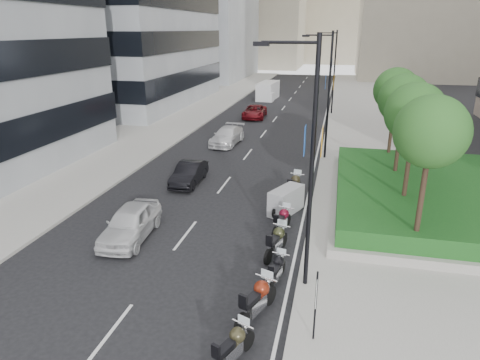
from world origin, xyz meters
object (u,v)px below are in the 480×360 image
(motorcycle_0, at_px, (233,347))
(car_b, at_px, (189,173))
(parking_sign, at_px, (316,302))
(motorcycle_3, at_px, (277,241))
(motorcycle_1, at_px, (257,300))
(delivery_van, at_px, (268,91))
(lamp_post_0, at_px, (308,156))
(motorcycle_5, at_px, (286,201))
(motorcycle_2, at_px, (277,270))
(lamp_post_2, at_px, (333,68))
(car_c, at_px, (227,136))
(motorcycle_4, at_px, (282,221))
(car_d, at_px, (254,112))
(motorcycle_6, at_px, (294,186))
(lamp_post_1, at_px, (327,90))
(car_a, at_px, (130,223))

(motorcycle_0, height_order, car_b, car_b)
(parking_sign, distance_m, motorcycle_3, 5.55)
(motorcycle_1, distance_m, delivery_van, 46.96)
(lamp_post_0, bearing_deg, motorcycle_5, 102.00)
(motorcycle_3, bearing_deg, motorcycle_2, -157.12)
(lamp_post_2, distance_m, car_c, 17.82)
(lamp_post_2, xyz_separation_m, motorcycle_4, (-1.31, -30.66, -4.48))
(motorcycle_5, bearing_deg, parking_sign, -143.70)
(lamp_post_2, xyz_separation_m, delivery_van, (-8.66, 9.21, -3.99))
(lamp_post_2, height_order, motorcycle_4, lamp_post_2)
(motorcycle_2, distance_m, motorcycle_3, 2.16)
(parking_sign, xyz_separation_m, car_d, (-8.56, 34.11, -0.77))
(motorcycle_6, distance_m, car_c, 12.64)
(lamp_post_1, bearing_deg, motorcycle_3, -94.79)
(motorcycle_1, bearing_deg, delivery_van, 29.61)
(car_c, bearing_deg, car_d, 93.52)
(motorcycle_6, bearing_deg, motorcycle_1, -169.36)
(motorcycle_1, xyz_separation_m, car_b, (-6.58, 11.94, -0.00))
(lamp_post_0, xyz_separation_m, motorcycle_0, (-1.53, -4.41, -4.48))
(car_c, bearing_deg, motorcycle_3, -65.11)
(parking_sign, bearing_deg, car_a, 148.95)
(motorcycle_0, bearing_deg, car_d, 32.58)
(motorcycle_3, xyz_separation_m, car_a, (-6.73, 0.04, 0.13))
(car_a, bearing_deg, lamp_post_0, -19.51)
(motorcycle_1, bearing_deg, motorcycle_4, 20.98)
(lamp_post_1, height_order, parking_sign, lamp_post_1)
(motorcycle_1, relative_size, motorcycle_4, 1.10)
(car_a, relative_size, car_c, 0.93)
(lamp_post_2, distance_m, delivery_van, 13.25)
(delivery_van, bearing_deg, motorcycle_6, -74.40)
(motorcycle_2, distance_m, car_a, 7.39)
(motorcycle_0, xyz_separation_m, motorcycle_4, (0.23, 8.75, 0.00))
(car_b, distance_m, delivery_van, 34.44)
(motorcycle_0, height_order, car_c, car_c)
(lamp_post_2, bearing_deg, car_c, -117.49)
(lamp_post_0, height_order, delivery_van, lamp_post_0)
(motorcycle_4, distance_m, car_c, 16.72)
(parking_sign, relative_size, motorcycle_5, 1.04)
(motorcycle_3, bearing_deg, motorcycle_0, -168.39)
(motorcycle_2, relative_size, motorcycle_4, 0.94)
(lamp_post_2, height_order, motorcycle_6, lamp_post_2)
(motorcycle_5, xyz_separation_m, car_a, (-6.57, -4.42, 0.08))
(motorcycle_4, height_order, car_d, car_d)
(car_d, bearing_deg, motorcycle_2, -80.52)
(lamp_post_1, distance_m, motorcycle_2, 17.60)
(motorcycle_1, relative_size, motorcycle_2, 1.17)
(motorcycle_1, xyz_separation_m, motorcycle_3, (0.01, 4.31, -0.04))
(lamp_post_2, distance_m, car_a, 34.03)
(lamp_post_0, height_order, motorcycle_6, lamp_post_0)
(lamp_post_1, xyz_separation_m, parking_sign, (0.66, -20.00, -3.61))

